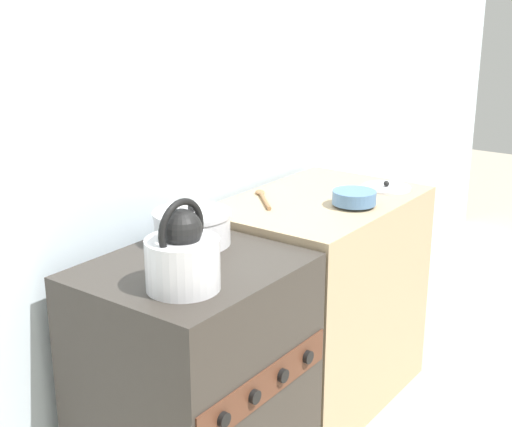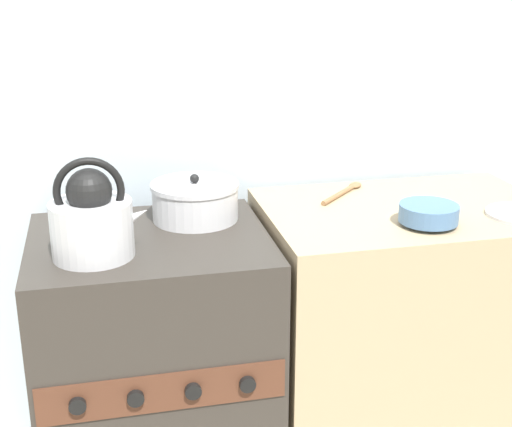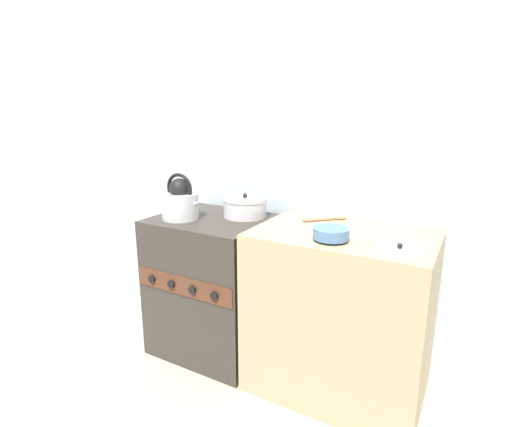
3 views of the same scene
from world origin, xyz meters
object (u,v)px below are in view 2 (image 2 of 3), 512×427
stove (156,369)px  enamel_bowl (429,213)px  kettle (92,220)px  cooking_pot (195,201)px

stove → enamel_bowl: bearing=-10.5°
stove → enamel_bowl: (0.78, -0.14, 0.48)m
kettle → enamel_bowl: (0.93, -0.04, -0.04)m
cooking_pot → kettle: bearing=-142.6°
kettle → cooking_pot: (0.30, 0.23, -0.04)m
cooking_pot → enamel_bowl: cooking_pot is taller
enamel_bowl → cooking_pot: bearing=156.6°
stove → kettle: size_ratio=3.15×
cooking_pot → enamel_bowl: size_ratio=1.57×
stove → enamel_bowl: enamel_bowl is taller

